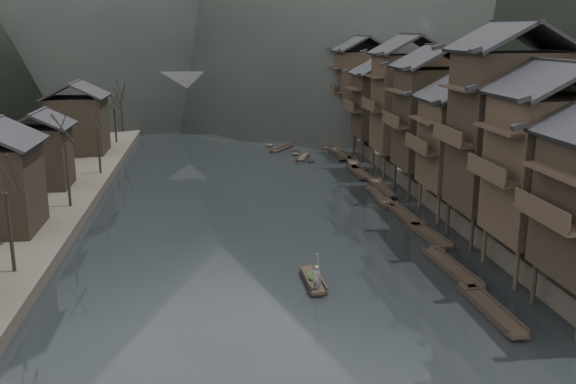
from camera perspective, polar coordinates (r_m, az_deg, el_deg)
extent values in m
plane|color=black|center=(41.97, -0.48, -7.75)|extent=(300.00, 300.00, 0.00)
cube|color=#2D2823|center=(89.20, 19.42, 3.86)|extent=(40.00, 200.00, 1.80)
cylinder|color=black|center=(40.56, 21.03, -7.57)|extent=(0.30, 0.30, 2.90)
cube|color=black|center=(36.69, 22.14, -2.20)|extent=(1.20, 5.70, 0.25)
cylinder|color=black|center=(42.37, 19.66, -6.51)|extent=(0.30, 0.30, 2.90)
cylinder|color=black|center=(46.44, 17.06, -4.49)|extent=(0.30, 0.30, 2.90)
cylinder|color=black|center=(43.64, 22.91, -6.21)|extent=(0.30, 0.30, 2.90)
cylinder|color=black|center=(47.61, 20.10, -4.28)|extent=(0.30, 0.30, 2.90)
cube|color=black|center=(44.28, 22.52, 1.99)|extent=(7.00, 6.00, 9.09)
cube|color=black|center=(42.56, 17.76, 1.32)|extent=(1.20, 5.70, 0.25)
cylinder|color=black|center=(48.36, 16.02, -3.67)|extent=(0.30, 0.30, 2.90)
cylinder|color=black|center=(52.60, 14.03, -2.10)|extent=(0.30, 0.30, 2.90)
cylinder|color=black|center=(49.47, 18.97, -3.50)|extent=(0.30, 0.30, 2.90)
cylinder|color=black|center=(53.63, 16.78, -1.97)|extent=(0.30, 0.30, 2.90)
cube|color=black|center=(50.18, 18.80, 5.08)|extent=(7.00, 6.00, 11.57)
cube|color=black|center=(48.68, 14.48, 4.44)|extent=(1.20, 5.70, 0.25)
cylinder|color=black|center=(54.58, 13.22, -1.46)|extent=(0.30, 0.30, 2.90)
cylinder|color=black|center=(58.95, 11.65, -0.22)|extent=(0.30, 0.30, 2.90)
cylinder|color=black|center=(55.58, 15.89, -1.35)|extent=(0.30, 0.30, 2.90)
cylinder|color=black|center=(59.87, 14.14, -0.14)|extent=(0.30, 0.30, 2.90)
cube|color=black|center=(56.81, 15.63, 4.15)|extent=(7.00, 6.00, 7.37)
cube|color=black|center=(55.47, 11.77, 3.76)|extent=(1.20, 5.70, 0.25)
cylinder|color=black|center=(61.90, 10.72, 0.52)|extent=(0.30, 0.30, 2.90)
cylinder|color=black|center=(66.37, 9.49, 1.49)|extent=(0.30, 0.30, 2.90)
cylinder|color=black|center=(62.78, 13.12, 0.58)|extent=(0.30, 0.30, 2.90)
cylinder|color=black|center=(67.19, 11.74, 1.54)|extent=(0.30, 0.30, 2.90)
cube|color=black|center=(64.02, 12.99, 6.38)|extent=(7.00, 6.00, 9.54)
cube|color=black|center=(62.85, 9.52, 5.97)|extent=(1.20, 5.70, 0.25)
cylinder|color=black|center=(70.31, 8.54, 2.24)|extent=(0.30, 0.30, 2.90)
cylinder|color=black|center=(74.85, 7.58, 3.00)|extent=(0.30, 0.30, 2.90)
cylinder|color=black|center=(71.09, 10.68, 2.28)|extent=(0.30, 0.30, 2.90)
cylinder|color=black|center=(75.58, 9.60, 3.03)|extent=(0.30, 0.30, 2.90)
cube|color=black|center=(72.43, 10.62, 7.76)|extent=(7.00, 6.00, 10.51)
cube|color=black|center=(71.40, 7.51, 7.37)|extent=(1.20, 5.70, 0.25)
cylinder|color=black|center=(79.81, 6.66, 3.73)|extent=(0.30, 0.30, 2.90)
cylinder|color=black|center=(84.41, 5.90, 4.32)|extent=(0.30, 0.30, 2.90)
cylinder|color=black|center=(80.49, 8.56, 3.75)|extent=(0.30, 0.30, 2.90)
cylinder|color=black|center=(85.05, 7.71, 4.34)|extent=(0.30, 0.30, 2.90)
cube|color=black|center=(82.12, 8.49, 7.60)|extent=(7.00, 6.00, 7.70)
cube|color=black|center=(81.20, 5.74, 7.33)|extent=(1.20, 5.70, 0.25)
cylinder|color=black|center=(91.34, 4.91, 5.10)|extent=(0.30, 0.30, 2.90)
cylinder|color=black|center=(95.99, 4.33, 5.55)|extent=(0.30, 0.30, 2.90)
cylinder|color=black|center=(91.94, 6.60, 5.11)|extent=(0.30, 0.30, 2.90)
cylinder|color=black|center=(96.56, 5.94, 5.56)|extent=(0.30, 0.30, 2.90)
cube|color=black|center=(93.57, 6.58, 9.20)|extent=(7.00, 6.00, 10.13)
cube|color=black|center=(92.77, 4.13, 8.90)|extent=(1.20, 5.70, 0.25)
cube|color=black|center=(65.76, -21.05, 3.11)|extent=(5.00, 5.00, 5.80)
cube|color=black|center=(83.03, -18.16, 5.83)|extent=(6.50, 6.50, 6.80)
cylinder|color=black|center=(43.35, -23.62, -3.02)|extent=(0.24, 0.24, 5.08)
cylinder|color=black|center=(57.85, -19.40, 1.65)|extent=(0.24, 0.24, 5.43)
cylinder|color=black|center=(70.66, -17.16, 3.70)|extent=(0.24, 0.24, 4.75)
cylinder|color=black|center=(89.71, -15.04, 5.90)|extent=(0.24, 0.24, 4.54)
cylinder|color=black|center=(98.92, -14.30, 6.65)|extent=(0.24, 0.24, 4.43)
cube|color=black|center=(39.07, 17.55, -9.93)|extent=(1.30, 7.10, 0.30)
cube|color=black|center=(39.00, 17.57, -9.69)|extent=(1.35, 6.96, 0.10)
cube|color=black|center=(41.90, 15.79, -7.92)|extent=(0.96, 0.89, 0.35)
cube|color=black|center=(36.22, 19.64, -11.84)|extent=(0.96, 0.89, 0.35)
cube|color=black|center=(44.66, 14.34, -6.62)|extent=(1.70, 7.63, 0.30)
cube|color=black|center=(44.60, 14.36, -6.40)|extent=(1.74, 7.49, 0.10)
cube|color=black|center=(47.89, 13.14, -4.93)|extent=(1.01, 1.00, 0.36)
cube|color=black|center=(41.39, 15.78, -8.20)|extent=(1.01, 1.00, 0.36)
cube|color=black|center=(51.20, 12.40, -3.80)|extent=(1.84, 6.58, 0.30)
cube|color=black|center=(51.14, 12.41, -3.61)|extent=(1.88, 6.45, 0.10)
cube|color=black|center=(54.06, 11.70, -2.65)|extent=(1.02, 0.90, 0.34)
cube|color=black|center=(48.27, 13.20, -4.78)|extent=(1.02, 0.90, 0.34)
cube|color=black|center=(56.28, 10.29, -2.05)|extent=(1.37, 6.99, 0.30)
cube|color=black|center=(56.23, 10.29, -1.88)|extent=(1.42, 6.85, 0.10)
cube|color=black|center=(59.35, 9.48, -1.03)|extent=(0.97, 0.89, 0.35)
cube|color=black|center=(53.16, 11.20, -2.91)|extent=(0.97, 0.89, 0.35)
cube|color=black|center=(61.74, 8.23, -0.52)|extent=(1.41, 7.00, 0.30)
cube|color=black|center=(61.70, 8.23, -0.35)|extent=(1.46, 6.87, 0.10)
cube|color=black|center=(64.80, 7.35, 0.34)|extent=(0.97, 0.90, 0.35)
cube|color=black|center=(58.65, 9.21, -1.20)|extent=(0.97, 0.90, 0.35)
cube|color=black|center=(65.68, 8.24, 0.37)|extent=(1.35, 7.70, 0.30)
cube|color=black|center=(65.63, 8.25, 0.53)|extent=(1.40, 7.55, 0.10)
cube|color=black|center=(69.07, 7.37, 1.21)|extent=(0.96, 0.97, 0.37)
cube|color=black|center=(62.24, 9.23, -0.30)|extent=(0.96, 0.97, 0.37)
cube|color=black|center=(72.58, 6.28, 1.76)|extent=(1.39, 7.10, 0.30)
cube|color=black|center=(72.54, 6.28, 1.90)|extent=(1.44, 6.96, 0.10)
cube|color=black|center=(75.81, 5.81, 2.42)|extent=(0.97, 0.90, 0.35)
cube|color=black|center=(69.31, 6.80, 1.27)|extent=(0.97, 0.90, 0.35)
cube|color=black|center=(77.50, 5.79, 2.57)|extent=(1.96, 7.58, 0.30)
cube|color=black|center=(77.46, 5.79, 2.70)|extent=(2.00, 7.44, 0.10)
cube|color=black|center=(80.81, 4.95, 3.17)|extent=(1.04, 1.02, 0.36)
cube|color=black|center=(74.15, 6.71, 2.13)|extent=(1.04, 1.02, 0.36)
cube|color=black|center=(82.78, 4.70, 3.34)|extent=(1.98, 7.25, 0.30)
cube|color=black|center=(82.75, 4.70, 3.47)|extent=(2.02, 7.11, 0.10)
cube|color=black|center=(86.13, 4.53, 3.87)|extent=(1.04, 0.99, 0.35)
cube|color=black|center=(79.39, 4.89, 2.97)|extent=(1.04, 0.99, 0.35)
cube|color=black|center=(89.60, 3.27, 4.20)|extent=(1.86, 6.78, 0.30)
cube|color=black|center=(89.57, 3.28, 4.31)|extent=(1.90, 6.65, 0.10)
cube|color=black|center=(92.62, 2.70, 4.62)|extent=(1.02, 0.92, 0.34)
cube|color=black|center=(86.56, 3.89, 3.93)|extent=(1.02, 0.92, 0.34)
cube|color=black|center=(95.11, 3.33, 4.78)|extent=(1.83, 7.34, 0.30)
cube|color=black|center=(95.08, 3.34, 4.89)|extent=(1.87, 7.20, 0.10)
cube|color=black|center=(98.53, 3.18, 5.20)|extent=(1.02, 0.98, 0.36)
cube|color=black|center=(91.66, 3.50, 4.51)|extent=(1.02, 0.98, 0.36)
cube|color=black|center=(80.52, 1.33, 3.08)|extent=(2.40, 4.69, 0.30)
cube|color=black|center=(80.49, 1.33, 3.21)|extent=(2.42, 4.62, 0.10)
cube|color=black|center=(82.44, 0.64, 3.44)|extent=(0.99, 0.82, 0.29)
cube|color=black|center=(78.56, 2.05, 2.90)|extent=(0.99, 0.82, 0.29)
cube|color=black|center=(86.70, -0.56, 3.89)|extent=(3.81, 5.41, 0.30)
cube|color=black|center=(86.67, -0.56, 4.00)|extent=(3.79, 5.34, 0.10)
cube|color=black|center=(88.83, -1.64, 4.22)|extent=(1.09, 1.05, 0.32)
cube|color=black|center=(84.55, 0.58, 3.72)|extent=(1.09, 1.05, 0.32)
cube|color=black|center=(98.23, -4.78, 5.06)|extent=(3.93, 5.42, 0.30)
cube|color=black|center=(98.20, -4.78, 5.16)|extent=(3.91, 5.35, 0.10)
cube|color=black|center=(100.48, -5.68, 5.33)|extent=(1.10, 1.06, 0.32)
cube|color=black|center=(95.96, -3.84, 4.94)|extent=(1.10, 1.06, 0.32)
cube|color=#4C4C4F|center=(111.09, -4.72, 9.78)|extent=(40.00, 6.00, 1.60)
cube|color=#4C4C4F|center=(108.30, -4.67, 10.36)|extent=(40.00, 0.50, 1.00)
cube|color=#4C4C4F|center=(113.69, -4.79, 10.54)|extent=(40.00, 0.50, 1.00)
cube|color=#4C4C4F|center=(111.80, -11.92, 7.49)|extent=(3.20, 6.00, 6.40)
cube|color=#4C4C4F|center=(111.38, -7.01, 7.67)|extent=(3.20, 6.00, 6.40)
cube|color=#4C4C4F|center=(111.73, -2.35, 7.78)|extent=(3.20, 6.00, 6.40)
cube|color=#4C4C4F|center=(112.88, 2.51, 7.85)|extent=(3.20, 6.00, 6.40)
cube|color=black|center=(41.25, 2.26, -7.93)|extent=(1.08, 4.29, 0.30)
cube|color=black|center=(41.19, 2.26, -7.70)|extent=(1.13, 4.21, 0.10)
cube|color=black|center=(43.09, 1.93, -6.74)|extent=(0.81, 0.57, 0.28)
cube|color=black|center=(39.33, 2.63, -8.86)|extent=(0.81, 0.57, 0.28)
ellipsoid|color=black|center=(41.23, 2.23, -7.07)|extent=(1.02, 1.33, 0.61)
imported|color=#5A595C|center=(39.35, 2.56, -7.33)|extent=(0.71, 0.69, 1.65)
cylinder|color=#8C7A51|center=(38.51, 2.90, -3.74)|extent=(0.87, 2.55, 3.51)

